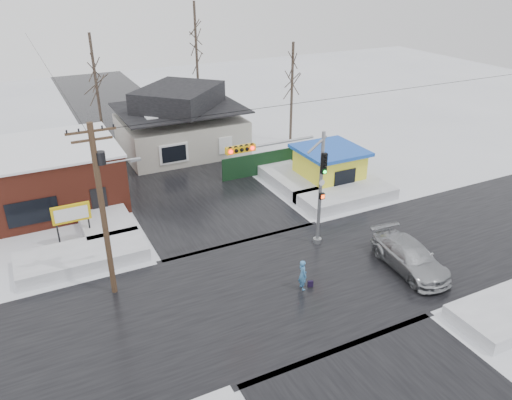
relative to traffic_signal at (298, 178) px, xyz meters
name	(u,v)px	position (x,y,z in m)	size (l,w,h in m)	color
ground	(284,286)	(-2.43, -2.97, -4.54)	(120.00, 120.00, 0.00)	white
road_ns	(284,286)	(-2.43, -2.97, -4.53)	(10.00, 120.00, 0.02)	black
road_ew	(284,286)	(-2.43, -2.97, -4.53)	(120.00, 10.00, 0.02)	black
snowbank_nw	(82,257)	(-11.43, 4.03, -4.14)	(7.00, 3.00, 0.80)	white
snowbank_ne	(346,196)	(6.57, 4.03, -4.14)	(7.00, 3.00, 0.80)	white
snowbank_nside_w	(101,213)	(-9.43, 9.03, -4.14)	(3.00, 8.00, 0.80)	white
snowbank_nside_e	(286,176)	(4.57, 9.03, -4.14)	(3.00, 8.00, 0.80)	white
traffic_signal	(298,178)	(0.00, 0.00, 0.00)	(6.05, 0.68, 7.00)	gray
utility_pole	(103,202)	(-10.36, 0.53, 0.57)	(3.15, 0.44, 9.00)	#382619
brick_building	(26,179)	(-13.43, 13.03, -2.46)	(12.20, 8.20, 4.12)	maroon
marquee_sign	(71,215)	(-11.43, 6.53, -2.62)	(2.20, 0.21, 2.55)	black
house	(180,122)	(-0.43, 19.03, -1.92)	(10.40, 8.40, 5.76)	beige
kiosk	(329,166)	(7.07, 7.03, -3.08)	(4.60, 4.60, 2.88)	#FDF638
fence	(269,162)	(4.07, 11.03, -3.64)	(8.00, 0.12, 1.80)	black
tree_far_left	(93,58)	(-6.43, 23.03, 3.41)	(3.00, 3.00, 10.00)	#332821
tree_far_mid	(195,29)	(3.57, 25.03, 5.00)	(3.00, 3.00, 12.00)	#332821
tree_far_right	(293,63)	(9.57, 17.03, 2.62)	(3.00, 3.00, 9.00)	#332821
pedestrian	(303,275)	(-1.68, -3.55, -3.70)	(0.61, 0.40, 1.68)	teal
car	(410,257)	(4.53, -4.60, -3.77)	(2.16, 5.31, 1.54)	#A2A5A9
shopping_bag	(310,284)	(-1.22, -3.62, -4.36)	(0.28, 0.12, 0.35)	black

